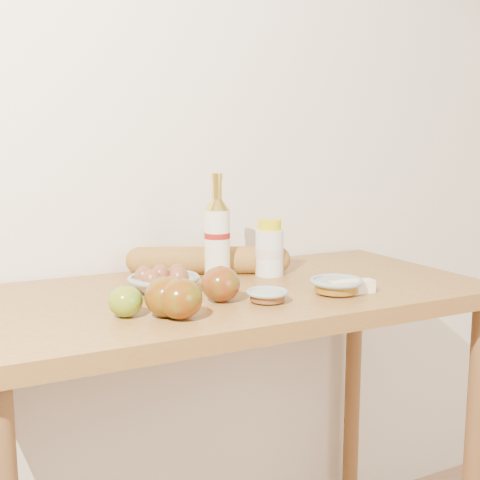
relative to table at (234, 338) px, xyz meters
name	(u,v)px	position (x,y,z in m)	size (l,w,h in m)	color
back_wall	(182,122)	(0.00, 0.33, 0.52)	(3.50, 0.02, 2.60)	white
table	(234,338)	(0.00, 0.00, 0.00)	(1.20, 0.60, 0.90)	#A97536
bourbon_bottle	(217,236)	(0.01, 0.12, 0.23)	(0.08, 0.08, 0.27)	#EFE6CA
cream_bottle	(270,250)	(0.15, 0.09, 0.19)	(0.08, 0.08, 0.15)	silver
egg_bowl	(163,281)	(-0.16, 0.04, 0.15)	(0.18, 0.18, 0.06)	gray
baguette	(208,260)	(0.01, 0.18, 0.16)	(0.43, 0.24, 0.07)	#AB7934
apple_yellowgreen	(126,301)	(-0.30, -0.12, 0.15)	(0.08, 0.08, 0.06)	olive
apple_redgreen_front	(180,299)	(-0.21, -0.18, 0.16)	(0.11, 0.11, 0.08)	maroon
apple_redgreen_right	(221,284)	(-0.08, -0.10, 0.16)	(0.11, 0.11, 0.08)	maroon
sugar_bowl	(267,296)	(0.01, -0.15, 0.14)	(0.11, 0.11, 0.03)	#909D97
syrup_bowl	(337,286)	(0.19, -0.15, 0.14)	(0.13, 0.13, 0.04)	gray
butter_stick	(352,287)	(0.22, -0.17, 0.14)	(0.11, 0.04, 0.03)	#FBF0C2
apple_extra	(167,297)	(-0.22, -0.16, 0.16)	(0.11, 0.11, 0.08)	maroon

